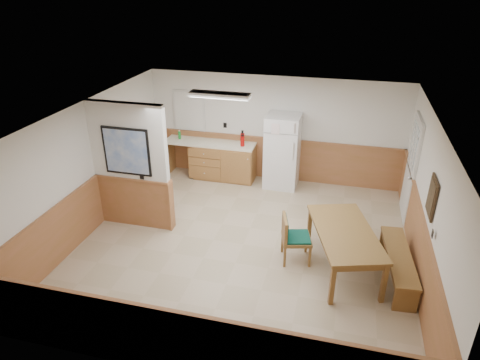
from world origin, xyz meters
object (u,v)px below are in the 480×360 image
(refrigerator, at_px, (282,151))
(fire_extinguisher, at_px, (242,139))
(dining_bench, at_px, (399,260))
(dining_table, at_px, (345,236))
(dining_chair, at_px, (291,235))
(soap_bottle, at_px, (180,135))

(refrigerator, xyz_separation_m, fire_extinguisher, (-0.95, 0.00, 0.21))
(dining_bench, bearing_deg, dining_table, 174.50)
(refrigerator, bearing_deg, dining_chair, -76.34)
(dining_chair, relative_size, fire_extinguisher, 2.24)
(dining_table, bearing_deg, dining_chair, 159.84)
(dining_bench, distance_m, soap_bottle, 5.84)
(refrigerator, distance_m, dining_bench, 3.82)
(dining_bench, xyz_separation_m, dining_chair, (-1.78, 0.06, 0.15))
(fire_extinguisher, xyz_separation_m, soap_bottle, (-1.60, 0.08, -0.07))
(fire_extinguisher, bearing_deg, dining_chair, -45.36)
(refrigerator, height_order, dining_chair, refrigerator)
(dining_table, relative_size, dining_bench, 1.16)
(refrigerator, bearing_deg, soap_bottle, 179.16)
(dining_chair, height_order, fire_extinguisher, fire_extinguisher)
(dining_chair, xyz_separation_m, fire_extinguisher, (-1.58, 2.87, 0.57))
(dining_chair, bearing_deg, dining_bench, -16.43)
(fire_extinguisher, distance_m, soap_bottle, 1.61)
(dining_bench, distance_m, fire_extinguisher, 4.51)
(soap_bottle, bearing_deg, dining_table, -36.31)
(refrigerator, xyz_separation_m, dining_table, (1.52, -2.91, -0.20))
(refrigerator, xyz_separation_m, dining_bench, (2.41, -2.92, -0.51))
(dining_bench, relative_size, dining_chair, 2.04)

